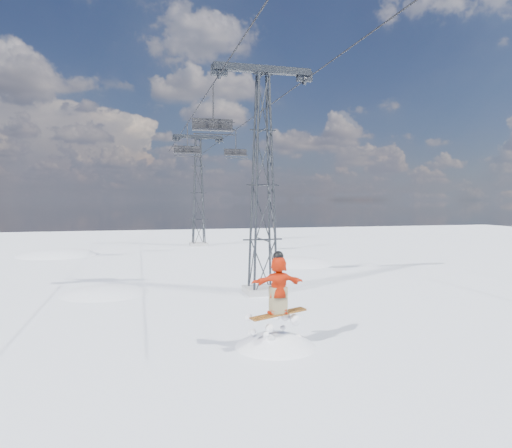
# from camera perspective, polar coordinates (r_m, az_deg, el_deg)

# --- Properties ---
(ground) EXTENTS (120.00, 120.00, 0.00)m
(ground) POSITION_cam_1_polar(r_m,az_deg,el_deg) (15.91, 5.89, -14.37)
(ground) COLOR white
(ground) RESTS_ON ground
(snow_terrain) EXTENTS (39.00, 37.00, 22.00)m
(snow_terrain) POSITION_cam_1_polar(r_m,az_deg,el_deg) (38.25, -13.42, -19.09)
(snow_terrain) COLOR white
(snow_terrain) RESTS_ON ground
(lift_tower_near) EXTENTS (5.20, 1.80, 11.43)m
(lift_tower_near) POSITION_cam_1_polar(r_m,az_deg,el_deg) (23.06, 0.85, 4.80)
(lift_tower_near) COLOR #999999
(lift_tower_near) RESTS_ON ground
(lift_tower_far) EXTENTS (5.20, 1.80, 11.43)m
(lift_tower_far) POSITION_cam_1_polar(r_m,az_deg,el_deg) (47.62, -7.21, 3.85)
(lift_tower_far) COLOR #999999
(lift_tower_far) RESTS_ON ground
(haul_cables) EXTENTS (4.46, 51.00, 0.06)m
(haul_cables) POSITION_cam_1_polar(r_m,az_deg,el_deg) (34.81, -4.33, 13.09)
(haul_cables) COLOR black
(haul_cables) RESTS_ON ground
(snowboarder_jump) EXTENTS (4.40, 4.40, 7.09)m
(snowboarder_jump) POSITION_cam_1_polar(r_m,az_deg,el_deg) (15.88, 2.46, -20.59)
(snowboarder_jump) COLOR white
(snowboarder_jump) RESTS_ON ground
(lift_chair_near) EXTENTS (2.18, 0.63, 2.70)m
(lift_chair_near) POSITION_cam_1_polar(r_m,az_deg,el_deg) (24.77, -5.39, 12.15)
(lift_chair_near) COLOR black
(lift_chair_near) RESTS_ON ground
(lift_chair_mid) EXTENTS (2.01, 0.58, 2.50)m
(lift_chair_mid) POSITION_cam_1_polar(r_m,az_deg,el_deg) (40.09, -2.55, 8.88)
(lift_chair_mid) COLOR black
(lift_chair_mid) RESTS_ON ground
(lift_chair_far) EXTENTS (2.14, 0.61, 2.65)m
(lift_chair_far) POSITION_cam_1_polar(r_m,az_deg,el_deg) (37.34, -8.58, 9.09)
(lift_chair_far) COLOR black
(lift_chair_far) RESTS_ON ground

